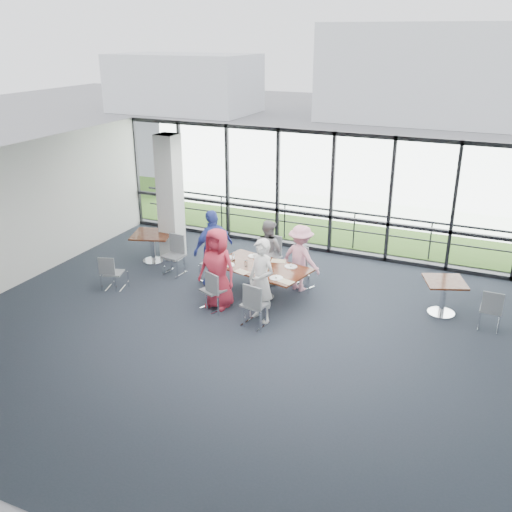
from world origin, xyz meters
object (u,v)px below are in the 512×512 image
at_px(diner_near_left, 218,268).
at_px(diner_near_right, 261,281).
at_px(side_table_left, 152,237).
at_px(diner_far_right, 301,258).
at_px(chair_main_nl, 213,290).
at_px(diner_end, 213,248).
at_px(chair_main_fr, 302,269).
at_px(chair_spare_la, 114,273).
at_px(chair_spare_lb, 174,256).
at_px(chair_main_fl, 270,258).
at_px(chair_spare_r, 491,309).
at_px(diner_far_left, 268,251).
at_px(side_table_right, 444,286).
at_px(structural_column, 170,198).
at_px(main_table, 262,271).
at_px(chair_main_nr, 255,304).
at_px(chair_main_end, 212,263).

relative_size(diner_near_left, diner_near_right, 1.01).
xyz_separation_m(side_table_left, diner_far_right, (4.01, -0.08, 0.12)).
xyz_separation_m(diner_near_right, chair_main_nl, (-1.12, 0.02, -0.43)).
relative_size(diner_end, chair_main_fr, 1.93).
height_order(chair_spare_la, chair_spare_lb, chair_spare_lb).
height_order(chair_main_fl, chair_spare_la, chair_main_fl).
bearing_deg(chair_spare_la, chair_spare_r, -6.39).
bearing_deg(chair_main_fl, diner_end, 44.24).
distance_m(side_table_left, diner_far_left, 3.16).
height_order(chair_main_fr, chair_spare_la, chair_main_fr).
bearing_deg(diner_end, diner_far_left, 149.22).
height_order(chair_main_fr, chair_spare_r, chair_main_fr).
distance_m(side_table_right, diner_near_left, 4.70).
xyz_separation_m(structural_column, diner_end, (1.76, -1.06, -0.70)).
xyz_separation_m(diner_far_right, diner_end, (-1.92, -0.55, 0.13)).
bearing_deg(main_table, chair_spare_la, -151.19).
bearing_deg(structural_column, chair_main_nr, -35.90).
bearing_deg(chair_main_end, chair_main_fl, 130.98).
bearing_deg(diner_near_right, chair_main_fl, 131.11).
distance_m(side_table_right, chair_main_nr, 3.93).
relative_size(diner_near_right, chair_spare_r, 2.07).
xyz_separation_m(side_table_left, diner_near_left, (2.71, -1.60, 0.23)).
height_order(main_table, diner_far_right, diner_far_right).
height_order(diner_near_right, chair_spare_r, diner_near_right).
xyz_separation_m(main_table, diner_near_left, (-0.68, -0.75, 0.24)).
bearing_deg(chair_main_fl, chair_main_end, 35.62).
relative_size(diner_end, chair_spare_la, 2.26).
xyz_separation_m(side_table_right, chair_spare_r, (0.94, -0.28, -0.20)).
distance_m(diner_end, chair_spare_lb, 1.26).
bearing_deg(diner_end, chair_main_fr, 135.19).
bearing_deg(chair_spare_r, diner_end, -175.38).
height_order(structural_column, main_table, structural_column).
height_order(structural_column, chair_spare_lb, structural_column).
bearing_deg(diner_far_right, side_table_right, -160.91).
bearing_deg(chair_spare_la, diner_far_right, 6.76).
relative_size(chair_main_fl, chair_main_end, 1.08).
distance_m(chair_main_nr, chair_spare_r, 4.65).
bearing_deg(structural_column, diner_near_right, -32.59).
distance_m(chair_main_end, chair_spare_lb, 1.04).
height_order(chair_main_nr, chair_spare_lb, chair_spare_lb).
relative_size(diner_near_right, diner_far_right, 1.13).
relative_size(diner_far_right, chair_main_nl, 1.75).
bearing_deg(chair_main_nr, chair_spare_r, 32.18).
xyz_separation_m(chair_main_nr, chair_spare_lb, (-2.85, 1.58, 0.00)).
height_order(side_table_left, chair_main_fr, chair_main_fr).
distance_m(side_table_left, diner_far_right, 4.01).
xyz_separation_m(diner_near_right, chair_spare_r, (4.28, 1.49, -0.45)).
xyz_separation_m(diner_far_right, chair_spare_la, (-3.87, -1.71, -0.37)).
xyz_separation_m(diner_near_right, diner_end, (-1.70, 1.15, 0.03)).
distance_m(diner_near_right, chair_main_nl, 1.20).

